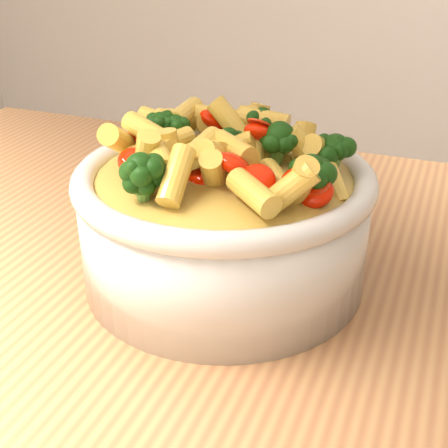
% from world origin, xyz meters
% --- Properties ---
extents(table, '(1.20, 0.80, 0.90)m').
position_xyz_m(table, '(0.00, 0.00, 0.80)').
color(table, tan).
rests_on(table, ground).
extents(serving_bowl, '(0.26, 0.26, 0.11)m').
position_xyz_m(serving_bowl, '(-0.05, 0.03, 0.96)').
color(serving_bowl, silver).
rests_on(serving_bowl, table).
extents(pasta_salad, '(0.21, 0.21, 0.05)m').
position_xyz_m(pasta_salad, '(-0.05, 0.03, 1.03)').
color(pasta_salad, '#FFD250').
rests_on(pasta_salad, serving_bowl).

